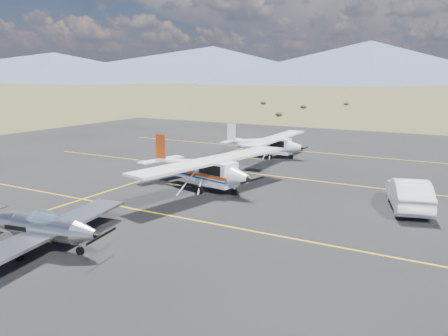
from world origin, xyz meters
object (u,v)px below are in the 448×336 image
Objects in this scene: aircraft_low_wing at (31,225)px; sedan at (409,194)px; aircraft_plain at (264,143)px; aircraft_cessna at (200,167)px.

sedan is (13.06, 13.48, -0.13)m from aircraft_low_wing.
aircraft_low_wing is 24.07m from aircraft_plain.
sedan is (13.14, -10.58, -0.37)m from aircraft_plain.
aircraft_cessna is at bearing -7.72° from sedan.
aircraft_low_wing is at bearing 30.79° from sedan.
aircraft_plain is (-0.88, 12.18, -0.17)m from aircraft_cessna.
sedan is at bearing 36.74° from aircraft_low_wing.
aircraft_plain is at bearing 106.99° from aircraft_cessna.
sedan is at bearing 20.24° from aircraft_cessna.
aircraft_cessna is 12.38m from sedan.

